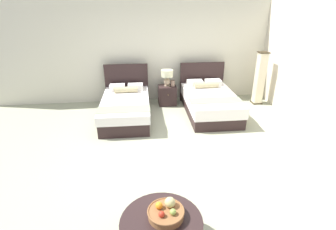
{
  "coord_description": "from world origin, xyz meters",
  "views": [
    {
      "loc": [
        -0.78,
        -4.12,
        2.67
      ],
      "look_at": [
        -0.17,
        0.51,
        0.57
      ],
      "focal_mm": 27.48,
      "sensor_mm": 36.0,
      "label": 1
    }
  ],
  "objects_px": {
    "bed_near_window": "(126,106)",
    "coffee_table": "(161,227)",
    "nightstand": "(167,95)",
    "vase": "(173,83)",
    "table_lamp": "(167,76)",
    "fruit_bowl": "(166,212)",
    "bed_near_corner": "(209,102)",
    "floor_lamp_corner": "(260,78)"
  },
  "relations": [
    {
      "from": "bed_near_corner",
      "to": "fruit_bowl",
      "type": "height_order",
      "value": "bed_near_corner"
    },
    {
      "from": "bed_near_window",
      "to": "bed_near_corner",
      "type": "bearing_deg",
      "value": -0.18
    },
    {
      "from": "bed_near_corner",
      "to": "bed_near_window",
      "type": "bearing_deg",
      "value": 179.82
    },
    {
      "from": "nightstand",
      "to": "vase",
      "type": "bearing_deg",
      "value": -15.55
    },
    {
      "from": "bed_near_window",
      "to": "coffee_table",
      "type": "relative_size",
      "value": 2.28
    },
    {
      "from": "coffee_table",
      "to": "fruit_bowl",
      "type": "distance_m",
      "value": 0.18
    },
    {
      "from": "bed_near_window",
      "to": "coffee_table",
      "type": "xyz_separation_m",
      "value": [
        0.47,
        -3.82,
        0.05
      ]
    },
    {
      "from": "table_lamp",
      "to": "fruit_bowl",
      "type": "bearing_deg",
      "value": -97.39
    },
    {
      "from": "nightstand",
      "to": "floor_lamp_corner",
      "type": "bearing_deg",
      "value": -5.1
    },
    {
      "from": "bed_near_window",
      "to": "nightstand",
      "type": "height_order",
      "value": "bed_near_window"
    },
    {
      "from": "bed_near_window",
      "to": "table_lamp",
      "type": "bearing_deg",
      "value": 32.94
    },
    {
      "from": "table_lamp",
      "to": "coffee_table",
      "type": "relative_size",
      "value": 0.47
    },
    {
      "from": "vase",
      "to": "floor_lamp_corner",
      "type": "bearing_deg",
      "value": -4.45
    },
    {
      "from": "bed_near_corner",
      "to": "table_lamp",
      "type": "relative_size",
      "value": 4.78
    },
    {
      "from": "fruit_bowl",
      "to": "nightstand",
      "type": "bearing_deg",
      "value": 82.58
    },
    {
      "from": "table_lamp",
      "to": "fruit_bowl",
      "type": "height_order",
      "value": "table_lamp"
    },
    {
      "from": "bed_near_corner",
      "to": "fruit_bowl",
      "type": "xyz_separation_m",
      "value": [
        -1.57,
        -3.75,
        0.19
      ]
    },
    {
      "from": "table_lamp",
      "to": "coffee_table",
      "type": "bearing_deg",
      "value": -98.05
    },
    {
      "from": "bed_near_corner",
      "to": "nightstand",
      "type": "bearing_deg",
      "value": 144.36
    },
    {
      "from": "coffee_table",
      "to": "fruit_bowl",
      "type": "height_order",
      "value": "fruit_bowl"
    },
    {
      "from": "nightstand",
      "to": "coffee_table",
      "type": "xyz_separation_m",
      "value": [
        -0.64,
        -4.52,
        0.07
      ]
    },
    {
      "from": "vase",
      "to": "coffee_table",
      "type": "bearing_deg",
      "value": -99.94
    },
    {
      "from": "bed_near_corner",
      "to": "floor_lamp_corner",
      "type": "xyz_separation_m",
      "value": [
        1.52,
        0.48,
        0.41
      ]
    },
    {
      "from": "vase",
      "to": "coffee_table",
      "type": "distance_m",
      "value": 4.56
    },
    {
      "from": "floor_lamp_corner",
      "to": "bed_near_corner",
      "type": "bearing_deg",
      "value": -162.35
    },
    {
      "from": "coffee_table",
      "to": "bed_near_window",
      "type": "bearing_deg",
      "value": 97.06
    },
    {
      "from": "nightstand",
      "to": "coffee_table",
      "type": "relative_size",
      "value": 0.57
    },
    {
      "from": "table_lamp",
      "to": "bed_near_window",
      "type": "bearing_deg",
      "value": -147.06
    },
    {
      "from": "coffee_table",
      "to": "table_lamp",
      "type": "bearing_deg",
      "value": 81.95
    },
    {
      "from": "vase",
      "to": "floor_lamp_corner",
      "type": "relative_size",
      "value": 0.11
    },
    {
      "from": "bed_near_corner",
      "to": "table_lamp",
      "type": "distance_m",
      "value": 1.33
    },
    {
      "from": "bed_near_window",
      "to": "fruit_bowl",
      "type": "distance_m",
      "value": 3.8
    },
    {
      "from": "fruit_bowl",
      "to": "floor_lamp_corner",
      "type": "bearing_deg",
      "value": 53.88
    },
    {
      "from": "nightstand",
      "to": "floor_lamp_corner",
      "type": "height_order",
      "value": "floor_lamp_corner"
    },
    {
      "from": "bed_near_window",
      "to": "nightstand",
      "type": "relative_size",
      "value": 4.0
    },
    {
      "from": "vase",
      "to": "floor_lamp_corner",
      "type": "xyz_separation_m",
      "value": [
        2.37,
        -0.18,
        0.1
      ]
    },
    {
      "from": "bed_near_window",
      "to": "bed_near_corner",
      "type": "distance_m",
      "value": 2.1
    },
    {
      "from": "table_lamp",
      "to": "vase",
      "type": "height_order",
      "value": "table_lamp"
    },
    {
      "from": "table_lamp",
      "to": "nightstand",
      "type": "bearing_deg",
      "value": -90.0
    },
    {
      "from": "coffee_table",
      "to": "floor_lamp_corner",
      "type": "height_order",
      "value": "floor_lamp_corner"
    },
    {
      "from": "bed_near_corner",
      "to": "table_lamp",
      "type": "height_order",
      "value": "bed_near_corner"
    },
    {
      "from": "bed_near_window",
      "to": "nightstand",
      "type": "distance_m",
      "value": 1.32
    }
  ]
}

